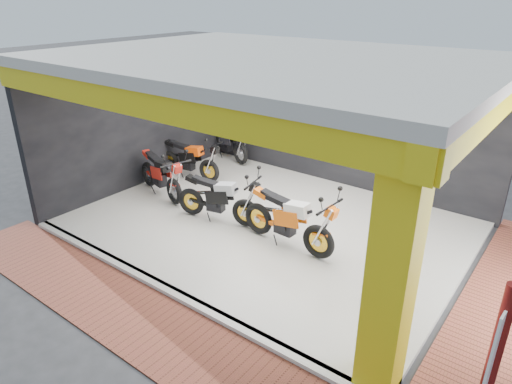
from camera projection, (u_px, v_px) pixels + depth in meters
ground at (207, 266)px, 8.67m from camera, size 80.00×80.00×0.00m
showroom_floor at (268, 225)px, 10.11m from camera, size 8.00×6.00×0.10m
showroom_ceiling at (270, 60)px, 8.67m from camera, size 8.40×6.40×0.20m
back_wall at (340, 121)px, 11.68m from camera, size 8.20×0.20×3.50m
left_wall at (139, 121)px, 11.69m from camera, size 0.20×6.20×3.50m
corner_column at (392, 274)px, 5.34m from camera, size 0.50×0.50×3.50m
header_beam_front at (150, 103)px, 6.61m from camera, size 8.40×0.30×0.40m
header_beam_right at (495, 104)px, 6.58m from camera, size 0.30×6.40×0.40m
floor_kerb at (167, 290)px, 7.91m from camera, size 8.00×0.20×0.10m
paver_front at (131, 314)px, 7.35m from camera, size 9.00×1.40×0.03m
paver_right at (506, 309)px, 7.47m from camera, size 1.40×7.00×0.03m
moto_hero at (319, 226)px, 8.46m from camera, size 2.32×0.97×1.39m
moto_row_a at (246, 200)px, 9.64m from camera, size 2.23×1.21×1.29m
moto_row_b at (173, 179)px, 10.69m from camera, size 2.28×1.33×1.31m
moto_row_c at (209, 160)px, 11.94m from camera, size 2.16×0.99×1.28m
moto_row_d at (241, 144)px, 13.20m from camera, size 2.26×1.34×1.30m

